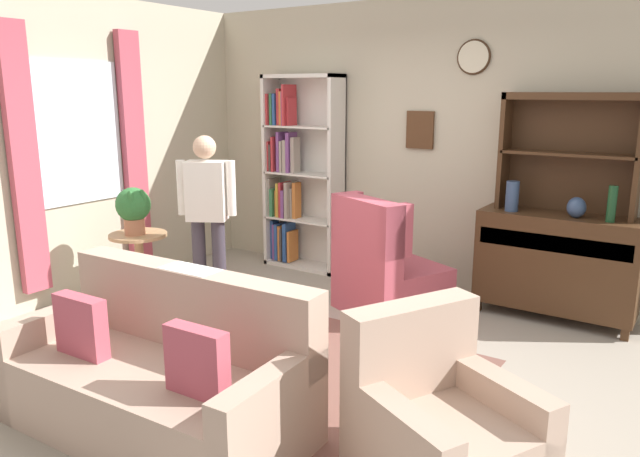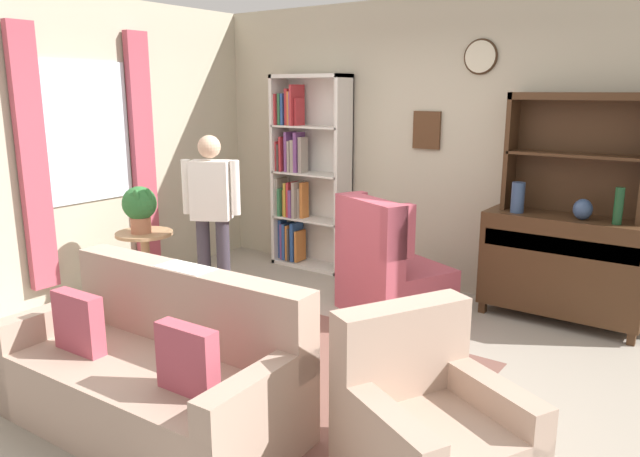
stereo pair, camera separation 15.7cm
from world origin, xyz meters
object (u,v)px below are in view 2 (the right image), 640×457
Objects in this scene: sideboard_hutch at (578,137)px; plant_stand at (146,259)px; wingback_chair at (388,272)px; armchair_floral at (429,434)px; vase_round at (583,209)px; potted_plant_large at (140,206)px; couch_floral at (157,375)px; bookshelf at (304,176)px; vase_tall at (518,197)px; bottle_wine at (619,206)px; potted_plant_small at (192,278)px; sideboard at (562,264)px; person_reading at (212,209)px.

sideboard_hutch is 1.66× the size of plant_stand.
armchair_floral is at bearing -55.71° from wingback_chair.
armchair_floral is (-0.07, -2.60, -0.72)m from vase_round.
sideboard_hutch is at bearing 29.55° from potted_plant_large.
sideboard_hutch is 3.72m from couch_floral.
bookshelf is 2.84m from sideboard_hutch.
potted_plant_large is (-2.88, -1.67, -0.14)m from vase_tall.
wingback_chair is (-1.67, -0.60, -0.68)m from bottle_wine.
vase_round is 0.63× the size of potted_plant_small.
potted_plant_large is (-3.27, -1.86, -0.65)m from sideboard_hutch.
vase_tall is 0.89× the size of bottle_wine.
potted_plant_small is at bearing 157.11° from armchair_floral.
sideboard_hutch is 0.60× the size of couch_floral.
wingback_chair is at bearing -151.62° from sideboard.
sideboard is at bearing 28.98° from person_reading.
sideboard is at bearing 27.60° from plant_stand.
vase_tall is 0.39× the size of plant_stand.
armchair_floral is 1.57× the size of plant_stand.
wingback_chair is (-1.35, 1.97, 0.09)m from armchair_floral.
sideboard is at bearing 152.83° from vase_round.
bottle_wine is 4.02m from potted_plant_large.
potted_plant_small is at bearing 62.29° from plant_stand.
sideboard is 7.65× the size of vase_round.
person_reading is at bearing -150.46° from wingback_chair.
plant_stand is 2.45× the size of potted_plant_small.
bookshelf is at bearing 95.39° from person_reading.
armchair_floral is at bearing -80.07° from vase_tall.
person_reading is at bearing -15.83° from potted_plant_small.
sideboard reaches higher than potted_plant_small.
person_reading is (-2.64, -1.46, 0.40)m from sideboard.
sideboard is at bearing 28.08° from potted_plant_large.
vase_round is (2.92, -0.15, -0.01)m from bookshelf.
vase_round is 1.67m from wingback_chair.
person_reading is at bearing 24.18° from potted_plant_large.
sideboard_hutch is 3.05m from armchair_floral.
bookshelf is 1.91× the size of sideboard_hutch.
couch_floral is 4.27× the size of potted_plant_large.
vase_round is at bearing 1.49° from vase_tall.
armchair_floral reaches higher than potted_plant_small.
potted_plant_large is at bearing 143.53° from couch_floral.
wingback_chair is at bearing 85.21° from couch_floral.
vase_tall is (2.40, -0.16, 0.04)m from bookshelf.
armchair_floral is 3.84× the size of potted_plant_small.
wingback_chair is at bearing -156.10° from vase_round.
vase_round is at bearing 26.74° from person_reading.
sideboard is 3.05m from person_reading.
bottle_wine is at bearing -12.89° from sideboard.
sideboard is at bearing 11.63° from vase_tall.
vase_round is at bearing -53.52° from sideboard_hutch.
bookshelf is 1.81m from wingback_chair.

